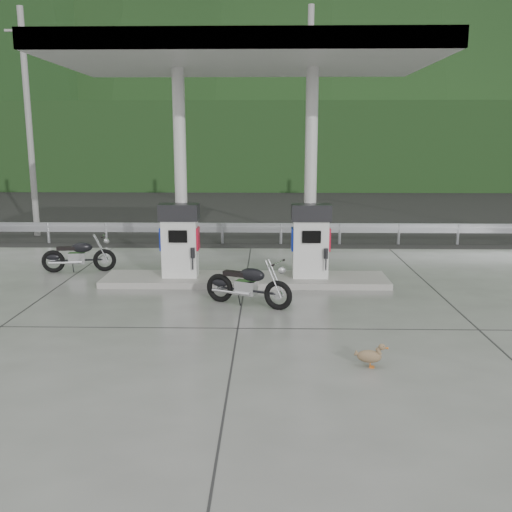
{
  "coord_description": "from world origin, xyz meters",
  "views": [
    {
      "loc": [
        0.56,
        -11.19,
        3.5
      ],
      "look_at": [
        0.3,
        1.0,
        1.0
      ],
      "focal_mm": 40.0,
      "sensor_mm": 36.0,
      "label": 1
    }
  ],
  "objects_px": {
    "motorcycle_left": "(79,256)",
    "gas_pump_right": "(311,241)",
    "motorcycle_right": "(248,285)",
    "duck": "(369,357)",
    "gas_pump_left": "(180,241)"
  },
  "relations": [
    {
      "from": "gas_pump_left",
      "to": "duck",
      "type": "xyz_separation_m",
      "value": [
        3.74,
        -5.3,
        -0.88
      ]
    },
    {
      "from": "motorcycle_left",
      "to": "gas_pump_right",
      "type": "bearing_deg",
      "value": -18.48
    },
    {
      "from": "motorcycle_left",
      "to": "duck",
      "type": "xyz_separation_m",
      "value": [
        6.64,
        -6.4,
        -0.26
      ]
    },
    {
      "from": "gas_pump_right",
      "to": "duck",
      "type": "height_order",
      "value": "gas_pump_right"
    },
    {
      "from": "motorcycle_left",
      "to": "motorcycle_right",
      "type": "relative_size",
      "value": 0.96
    },
    {
      "from": "gas_pump_right",
      "to": "motorcycle_right",
      "type": "relative_size",
      "value": 0.96
    },
    {
      "from": "gas_pump_right",
      "to": "motorcycle_right",
      "type": "distance_m",
      "value": 2.53
    },
    {
      "from": "gas_pump_right",
      "to": "motorcycle_right",
      "type": "xyz_separation_m",
      "value": [
        -1.46,
        -1.98,
        -0.6
      ]
    },
    {
      "from": "motorcycle_right",
      "to": "duck",
      "type": "xyz_separation_m",
      "value": [
        2.0,
        -3.32,
        -0.28
      ]
    },
    {
      "from": "motorcycle_right",
      "to": "gas_pump_right",
      "type": "bearing_deg",
      "value": 78.11
    },
    {
      "from": "gas_pump_right",
      "to": "motorcycle_right",
      "type": "bearing_deg",
      "value": -126.33
    },
    {
      "from": "motorcycle_right",
      "to": "gas_pump_left",
      "type": "bearing_deg",
      "value": 155.79
    },
    {
      "from": "gas_pump_left",
      "to": "motorcycle_right",
      "type": "relative_size",
      "value": 0.96
    },
    {
      "from": "gas_pump_left",
      "to": "duck",
      "type": "distance_m",
      "value": 6.55
    },
    {
      "from": "gas_pump_right",
      "to": "duck",
      "type": "bearing_deg",
      "value": -84.15
    }
  ]
}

